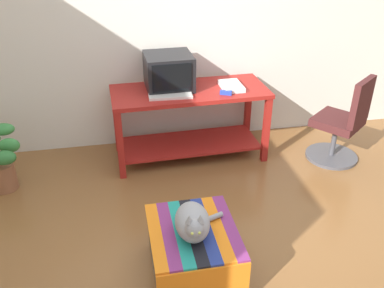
# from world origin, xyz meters

# --- Properties ---
(ground_plane) EXTENTS (14.00, 14.00, 0.00)m
(ground_plane) POSITION_xyz_m (0.00, 0.00, 0.00)
(ground_plane) COLOR brown
(back_wall) EXTENTS (8.00, 0.10, 2.60)m
(back_wall) POSITION_xyz_m (0.00, 2.05, 1.30)
(back_wall) COLOR silver
(back_wall) RESTS_ON ground_plane
(desk) EXTENTS (1.52, 0.66, 0.73)m
(desk) POSITION_xyz_m (0.19, 1.60, 0.50)
(desk) COLOR maroon
(desk) RESTS_ON ground_plane
(tv_monitor) EXTENTS (0.45, 0.44, 0.33)m
(tv_monitor) POSITION_xyz_m (-0.00, 1.69, 0.89)
(tv_monitor) COLOR black
(tv_monitor) RESTS_ON desk
(keyboard) EXTENTS (0.41, 0.17, 0.02)m
(keyboard) POSITION_xyz_m (-0.02, 1.45, 0.74)
(keyboard) COLOR beige
(keyboard) RESTS_ON desk
(book) EXTENTS (0.20, 0.30, 0.04)m
(book) POSITION_xyz_m (0.59, 1.56, 0.75)
(book) COLOR white
(book) RESTS_ON desk
(ottoman_with_blanket) EXTENTS (0.58, 0.68, 0.37)m
(ottoman_with_blanket) POSITION_xyz_m (-0.09, 0.01, 0.19)
(ottoman_with_blanket) COLOR #7A664C
(ottoman_with_blanket) RESTS_ON ground_plane
(cat) EXTENTS (0.37, 0.38, 0.26)m
(cat) POSITION_xyz_m (-0.10, -0.04, 0.48)
(cat) COLOR gray
(cat) RESTS_ON ottoman_with_blanket
(office_chair) EXTENTS (0.59, 0.59, 0.89)m
(office_chair) POSITION_xyz_m (1.65, 1.23, 0.39)
(office_chair) COLOR #4C4C51
(office_chair) RESTS_ON ground_plane
(stapler) EXTENTS (0.12, 0.08, 0.04)m
(stapler) POSITION_xyz_m (0.50, 1.41, 0.75)
(stapler) COLOR #2342B7
(stapler) RESTS_ON desk
(pen) EXTENTS (0.13, 0.07, 0.01)m
(pen) POSITION_xyz_m (0.62, 1.68, 0.73)
(pen) COLOR #2351B2
(pen) RESTS_ON desk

